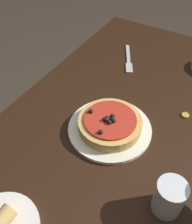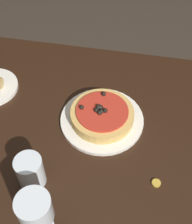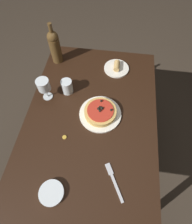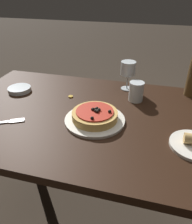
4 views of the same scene
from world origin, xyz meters
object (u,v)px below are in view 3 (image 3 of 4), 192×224
(water_cup, at_px, (67,87))
(side_plate, at_px, (116,68))
(wine_bottle, at_px, (55,46))
(dinner_plate, at_px, (100,114))
(pizza, at_px, (100,112))
(wine_glass, at_px, (44,86))
(side_bowl, at_px, (52,193))
(fork, at_px, (113,179))
(bottle_cap, at_px, (64,137))
(dining_table, at_px, (91,128))

(water_cup, relative_size, side_plate, 0.54)
(wine_bottle, bearing_deg, dinner_plate, 41.30)
(pizza, distance_m, wine_bottle, 0.57)
(wine_glass, distance_m, side_bowl, 0.59)
(dinner_plate, bearing_deg, water_cup, -122.04)
(fork, bearing_deg, water_cup, 5.81)
(dinner_plate, bearing_deg, wine_bottle, -138.70)
(water_cup, distance_m, side_plate, 0.39)
(water_cup, height_order, bottle_cap, water_cup)
(wine_glass, height_order, side_bowl, wine_glass)
(dining_table, distance_m, side_plate, 0.48)
(wine_bottle, distance_m, bottle_cap, 0.64)
(pizza, xyz_separation_m, side_plate, (-0.39, 0.07, -0.02))
(wine_glass, xyz_separation_m, side_bowl, (0.55, 0.18, -0.10))
(pizza, height_order, water_cup, water_cup)
(pizza, xyz_separation_m, wine_bottle, (-0.42, -0.37, 0.09))
(pizza, distance_m, side_plate, 0.40)
(bottle_cap, bearing_deg, wine_glass, -147.02)
(dinner_plate, xyz_separation_m, pizza, (-0.00, 0.00, 0.03))
(side_plate, bearing_deg, wine_glass, -54.13)
(side_plate, bearing_deg, bottle_cap, -23.81)
(dining_table, bearing_deg, side_bowl, -16.66)
(dining_table, distance_m, bottle_cap, 0.20)
(wine_glass, distance_m, water_cup, 0.15)
(side_bowl, xyz_separation_m, side_plate, (-0.86, 0.25, 0.00))
(wine_glass, xyz_separation_m, water_cup, (-0.06, 0.12, -0.07))
(side_plate, bearing_deg, dining_table, -15.28)
(wine_glass, bearing_deg, wine_bottle, -177.22)
(dining_table, height_order, side_bowl, side_bowl)
(wine_bottle, relative_size, bottle_cap, 12.19)
(wine_bottle, bearing_deg, side_bowl, 12.22)
(wine_bottle, relative_size, fork, 1.61)
(wine_glass, bearing_deg, side_plate, 125.87)
(side_plate, bearing_deg, wine_bottle, -93.97)
(bottle_cap, bearing_deg, fork, 57.46)
(dining_table, bearing_deg, water_cup, -138.10)
(dining_table, xyz_separation_m, dinner_plate, (-0.06, 0.05, 0.10))
(dining_table, xyz_separation_m, bottle_cap, (0.12, -0.13, 0.10))
(pizza, xyz_separation_m, bottle_cap, (0.18, -0.18, -0.03))
(pizza, bearing_deg, side_plate, 170.04)
(side_plate, bearing_deg, pizza, -9.96)
(dinner_plate, relative_size, bottle_cap, 10.66)
(wine_bottle, xyz_separation_m, fork, (0.79, 0.48, -0.12))
(dinner_plate, distance_m, bottle_cap, 0.26)
(dining_table, height_order, water_cup, water_cup)
(dining_table, xyz_separation_m, wine_bottle, (-0.48, -0.32, 0.22))
(wine_bottle, bearing_deg, pizza, 41.33)
(dinner_plate, distance_m, fork, 0.38)
(fork, bearing_deg, side_bowl, 81.27)
(dining_table, height_order, side_plate, side_plate)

